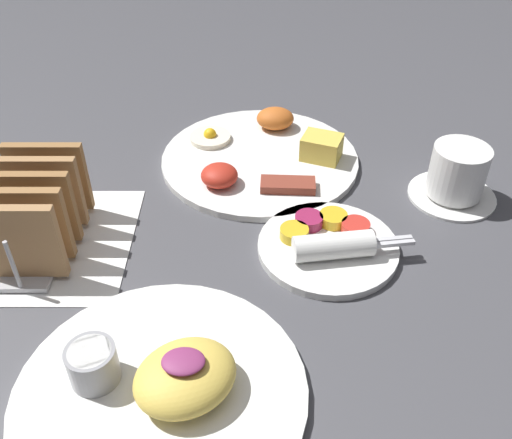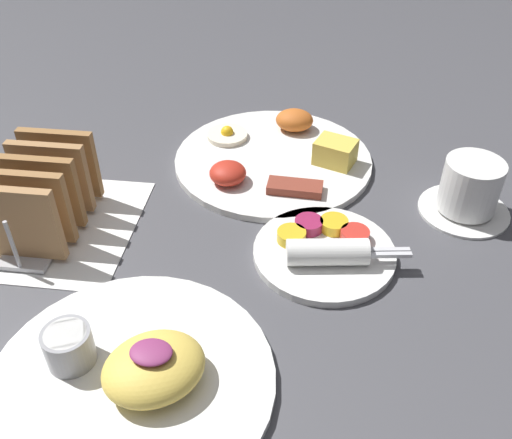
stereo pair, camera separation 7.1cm
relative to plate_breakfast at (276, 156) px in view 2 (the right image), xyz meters
The scene contains 7 objects.
ground_plane 0.22m from the plate_breakfast, 104.18° to the right, with size 3.00×3.00×0.00m, color #47474C.
napkin_flat 0.34m from the plate_breakfast, 145.53° to the right, with size 0.22×0.22×0.00m.
plate_breakfast is the anchor object (origin of this frame).
plate_condiments 0.22m from the plate_breakfast, 68.54° to the right, with size 0.19×0.17×0.04m.
plate_foreground 0.42m from the plate_breakfast, 103.44° to the right, with size 0.28×0.28×0.06m.
toast_rack 0.34m from the plate_breakfast, 145.53° to the right, with size 0.10×0.18×0.10m.
coffee_cup 0.28m from the plate_breakfast, 19.02° to the right, with size 0.12×0.12×0.08m.
Camera 2 is at (0.12, -0.52, 0.47)m, focal length 40.00 mm.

